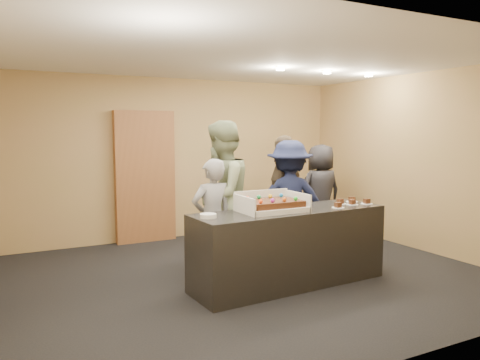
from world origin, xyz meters
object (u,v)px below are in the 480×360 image
(cake_box, at_px, (271,207))
(person_dark_suit, at_px, (321,192))
(person_server_grey, at_px, (212,219))
(sheet_cake, at_px, (272,203))
(person_brown_extra, at_px, (285,196))
(person_navy_man, at_px, (290,201))
(serving_counter, at_px, (289,247))
(storage_cabinet, at_px, (145,177))
(plate_stack, at_px, (208,216))
(person_sage_man, at_px, (221,196))

(cake_box, bearing_deg, person_dark_suit, 40.03)
(person_dark_suit, bearing_deg, person_server_grey, 24.34)
(sheet_cake, relative_size, person_brown_extra, 0.36)
(person_server_grey, bearing_deg, person_navy_man, -172.08)
(cake_box, bearing_deg, serving_counter, -6.47)
(serving_counter, bearing_deg, storage_cabinet, 104.04)
(storage_cabinet, bearing_deg, cake_box, -77.21)
(storage_cabinet, bearing_deg, plate_stack, -93.10)
(cake_box, relative_size, sheet_cake, 1.17)
(cake_box, xyz_separation_m, person_navy_man, (0.81, 0.84, -0.10))
(person_server_grey, xyz_separation_m, person_sage_man, (0.25, 0.27, 0.23))
(serving_counter, distance_m, plate_stack, 1.16)
(sheet_cake, relative_size, person_sage_man, 0.33)
(cake_box, relative_size, plate_stack, 4.17)
(serving_counter, xyz_separation_m, sheet_cake, (-0.24, 0.00, 0.55))
(plate_stack, distance_m, person_server_grey, 0.75)
(person_brown_extra, bearing_deg, cake_box, 16.21)
(storage_cabinet, relative_size, person_brown_extra, 1.22)
(storage_cabinet, height_order, person_server_grey, storage_cabinet)
(serving_counter, distance_m, person_server_grey, 1.00)
(person_navy_man, bearing_deg, plate_stack, 56.14)
(storage_cabinet, relative_size, sheet_cake, 3.36)
(person_server_grey, relative_size, person_sage_man, 0.76)
(serving_counter, xyz_separation_m, storage_cabinet, (-0.90, 2.92, 0.62))
(cake_box, relative_size, person_navy_man, 0.44)
(person_server_grey, bearing_deg, person_dark_suit, -159.70)
(person_server_grey, xyz_separation_m, person_dark_suit, (2.44, 1.06, 0.06))
(cake_box, distance_m, person_brown_extra, 1.40)
(cake_box, bearing_deg, sheet_cake, -91.01)
(storage_cabinet, bearing_deg, person_brown_extra, -49.48)
(storage_cabinet, bearing_deg, person_dark_suit, -25.46)
(serving_counter, bearing_deg, sheet_cake, 176.90)
(serving_counter, height_order, sheet_cake, sheet_cake)
(cake_box, xyz_separation_m, plate_stack, (-0.82, -0.06, -0.03))
(cake_box, height_order, person_dark_suit, person_dark_suit)
(storage_cabinet, height_order, person_navy_man, storage_cabinet)
(person_sage_man, bearing_deg, cake_box, 67.82)
(person_sage_man, bearing_deg, person_server_grey, 10.12)
(plate_stack, xyz_separation_m, person_navy_man, (1.63, 0.90, -0.08))
(person_server_grey, relative_size, person_navy_man, 0.88)
(storage_cabinet, distance_m, person_brown_extra, 2.39)
(person_sage_man, relative_size, person_dark_suit, 1.22)
(storage_cabinet, relative_size, person_sage_man, 1.10)
(storage_cabinet, distance_m, person_navy_man, 2.54)
(sheet_cake, bearing_deg, plate_stack, -177.82)
(person_navy_man, relative_size, person_brown_extra, 0.96)
(serving_counter, bearing_deg, person_brown_extra, 56.66)
(person_server_grey, relative_size, person_brown_extra, 0.85)
(storage_cabinet, height_order, sheet_cake, storage_cabinet)
(serving_counter, distance_m, sheet_cake, 0.60)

